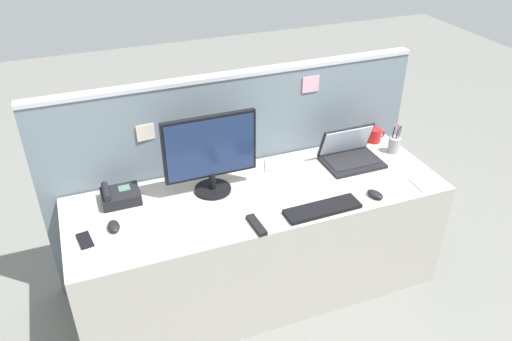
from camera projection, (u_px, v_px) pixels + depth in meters
name	position (u px, v px, depth m)	size (l,w,h in m)	color
ground_plane	(259.00, 286.00, 3.17)	(10.00, 10.00, 0.00)	slate
desk	(259.00, 242.00, 2.99)	(2.10, 0.71, 0.70)	#ADA89E
cubicle_divider	(236.00, 169.00, 3.15)	(2.29, 0.08, 1.27)	slate
desktop_monitor	(210.00, 151.00, 2.70)	(0.51, 0.20, 0.45)	black
laptop	(350.00, 154.00, 3.08)	(0.34, 0.26, 0.21)	black
desk_phone	(120.00, 196.00, 2.72)	(0.20, 0.17, 0.10)	black
keyboard_main	(322.00, 209.00, 2.66)	(0.41, 0.12, 0.02)	black
computer_mouse_right_hand	(114.00, 226.00, 2.53)	(0.06, 0.10, 0.03)	black
computer_mouse_left_hand	(375.00, 194.00, 2.77)	(0.06, 0.10, 0.03)	black
pen_cup	(394.00, 145.00, 3.17)	(0.07, 0.07, 0.19)	#99999E
cell_phone_white_slab	(421.00, 185.00, 2.87)	(0.07, 0.15, 0.01)	silver
cell_phone_silver_slab	(270.00, 165.00, 3.05)	(0.07, 0.15, 0.01)	#B7BAC1
cell_phone_black_slab	(85.00, 240.00, 2.45)	(0.06, 0.13, 0.01)	black
tv_remote	(257.00, 225.00, 2.55)	(0.04, 0.17, 0.02)	black
coffee_mug	(375.00, 135.00, 3.29)	(0.12, 0.08, 0.09)	red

